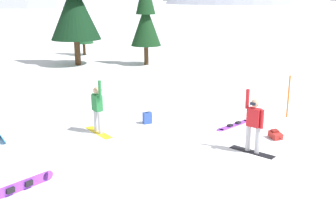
# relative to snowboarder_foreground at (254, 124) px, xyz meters

# --- Properties ---
(ground_plane) EXTENTS (800.00, 800.00, 0.00)m
(ground_plane) POSITION_rel_snowboarder_foreground_xyz_m (-2.99, 0.24, -0.93)
(ground_plane) COLOR white
(snowboarder_foreground) EXTENTS (1.24, 1.22, 1.98)m
(snowboarder_foreground) POSITION_rel_snowboarder_foreground_xyz_m (0.00, 0.00, 0.00)
(snowboarder_foreground) COLOR black
(snowboarder_foreground) RESTS_ON ground_plane
(snowboarder_midground) EXTENTS (1.08, 1.45, 1.94)m
(snowboarder_midground) POSITION_rel_snowboarder_foreground_xyz_m (-4.95, 2.14, -0.02)
(snowboarder_midground) COLOR yellow
(snowboarder_midground) RESTS_ON ground_plane
(loose_snowboard_near_right) EXTENTS (1.63, 1.38, 0.09)m
(loose_snowboard_near_right) POSITION_rel_snowboarder_foreground_xyz_m (0.06, 2.60, -0.91)
(loose_snowboard_near_right) COLOR #993FD8
(loose_snowboard_near_right) RESTS_ON ground_plane
(loose_snowboard_near_left) EXTENTS (1.42, 1.39, 0.30)m
(loose_snowboard_near_left) POSITION_rel_snowboarder_foreground_xyz_m (-6.46, -2.09, -0.78)
(loose_snowboard_near_left) COLOR #993FD8
(loose_snowboard_near_left) RESTS_ON ground_plane
(backpack_red) EXTENTS (0.43, 0.56, 0.30)m
(backpack_red) POSITION_rel_snowboarder_foreground_xyz_m (1.13, 1.14, -0.80)
(backpack_red) COLOR red
(backpack_red) RESTS_ON ground_plane
(backpack_blue) EXTENTS (0.37, 0.34, 0.47)m
(backpack_blue) POSITION_rel_snowboarder_foreground_xyz_m (-3.20, 3.09, -0.72)
(backpack_blue) COLOR #2D4C9E
(backpack_blue) RESTS_ON ground_plane
(trail_marker_pole) EXTENTS (0.06, 0.06, 1.70)m
(trail_marker_pole) POSITION_rel_snowboarder_foreground_xyz_m (2.43, 3.50, -0.08)
(trail_marker_pole) COLOR orange
(trail_marker_pole) RESTS_ON ground_plane
(pine_tree_slender) EXTENTS (2.10, 2.10, 6.15)m
(pine_tree_slender) POSITION_rel_snowboarder_foreground_xyz_m (-2.99, 16.26, 2.41)
(pine_tree_slender) COLOR #472D19
(pine_tree_slender) RESTS_ON ground_plane
(pine_tree_young) EXTENTS (3.42, 3.42, 8.12)m
(pine_tree_young) POSITION_rel_snowboarder_foreground_xyz_m (-7.81, 16.52, 3.50)
(pine_tree_young) COLOR #472D19
(pine_tree_young) RESTS_ON ground_plane
(pine_tree_short) EXTENTS (1.60, 1.60, 4.40)m
(pine_tree_short) POSITION_rel_snowboarder_foreground_xyz_m (-8.02, 21.33, 1.46)
(pine_tree_short) COLOR #472D19
(pine_tree_short) RESTS_ON ground_plane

